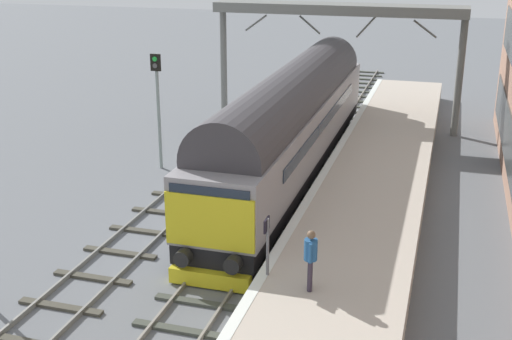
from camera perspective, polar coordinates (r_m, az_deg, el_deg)
name	(u,v)px	position (r m, az deg, el deg)	size (l,w,h in m)	color
ground_plane	(256,225)	(23.34, -0.02, -4.75)	(140.00, 140.00, 0.00)	slate
track_main	(256,223)	(23.32, -0.02, -4.63)	(2.50, 60.00, 0.15)	gray
track_adjacent_west	(164,212)	(24.47, -7.93, -3.63)	(2.50, 60.00, 0.15)	slate
station_platform	(359,224)	(22.47, 8.84, -4.60)	(4.00, 44.00, 1.01)	#BAAE9E
diesel_locomotive	(292,120)	(27.30, 3.14, 4.36)	(2.74, 19.99, 4.68)	black
signal_post_far	(158,99)	(28.48, -8.46, 6.04)	(0.44, 0.22, 5.02)	gray
platform_number_sign	(267,237)	(17.45, 0.97, -5.81)	(0.10, 0.44, 1.63)	slate
waiting_passenger	(311,255)	(16.85, 4.73, -7.28)	(0.39, 0.50, 1.64)	#362E3D
overhead_footbridge	(338,16)	(34.74, 7.08, 13.06)	(12.81, 2.00, 6.42)	slate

